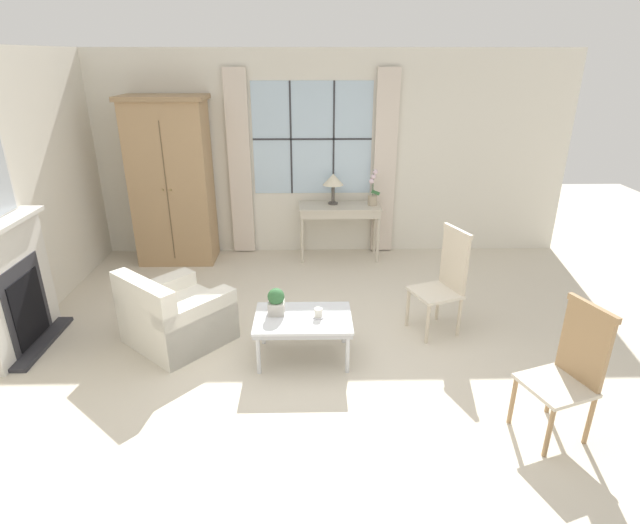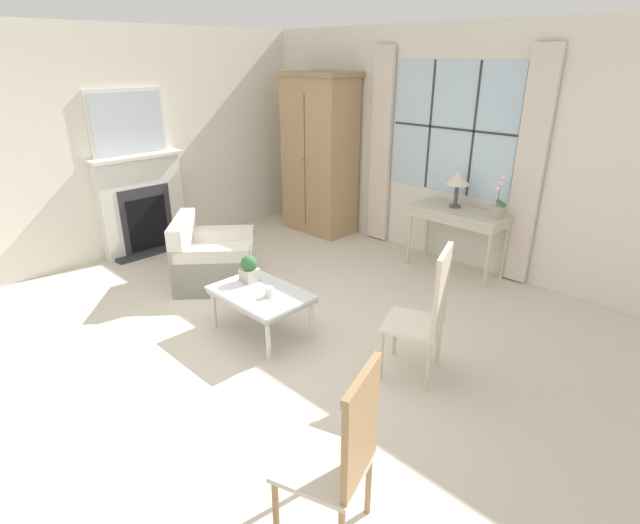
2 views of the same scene
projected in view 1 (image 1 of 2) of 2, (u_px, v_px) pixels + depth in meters
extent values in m
plane|color=beige|center=(315.00, 364.00, 4.72)|extent=(14.00, 14.00, 0.00)
cube|color=silver|center=(312.00, 156.00, 6.98)|extent=(7.20, 0.06, 2.80)
cube|color=silver|center=(312.00, 139.00, 6.86)|extent=(1.64, 0.01, 1.52)
cube|color=#2D2D33|center=(291.00, 139.00, 6.85)|extent=(0.02, 0.02, 1.52)
cube|color=#2D2D33|center=(334.00, 139.00, 6.86)|extent=(0.02, 0.02, 1.52)
cube|color=#2D2D33|center=(312.00, 139.00, 6.86)|extent=(1.64, 0.02, 0.02)
cube|color=beige|center=(240.00, 165.00, 6.93)|extent=(0.31, 0.06, 2.54)
cube|color=beige|center=(385.00, 164.00, 6.97)|extent=(0.31, 0.06, 2.54)
cube|color=#2D2D33|center=(35.00, 343.00, 5.03)|extent=(0.34, 1.00, 0.04)
cube|color=silver|center=(13.00, 289.00, 4.80)|extent=(0.18, 1.11, 1.24)
cube|color=black|center=(28.00, 309.00, 4.89)|extent=(0.02, 0.53, 0.68)
cube|color=#2D2D33|center=(26.00, 304.00, 4.86)|extent=(0.01, 0.69, 0.84)
cube|color=tan|center=(172.00, 184.00, 6.73)|extent=(1.02, 0.57, 2.18)
cube|color=#977752|center=(162.00, 98.00, 6.30)|extent=(1.10, 0.63, 0.06)
cube|color=brown|center=(167.00, 193.00, 6.48)|extent=(0.01, 0.01, 1.83)
sphere|color=#997F4C|center=(163.00, 190.00, 6.45)|extent=(0.03, 0.03, 0.03)
sphere|color=#997F4C|center=(170.00, 190.00, 6.46)|extent=(0.03, 0.03, 0.03)
cube|color=beige|center=(340.00, 206.00, 6.93)|extent=(1.13, 0.48, 0.03)
cube|color=beige|center=(340.00, 211.00, 6.96)|extent=(1.09, 0.46, 0.10)
cylinder|color=beige|center=(302.00, 238.00, 6.89)|extent=(0.04, 0.04, 0.74)
cylinder|color=beige|center=(378.00, 237.00, 6.91)|extent=(0.04, 0.04, 0.74)
cylinder|color=beige|center=(303.00, 228.00, 7.25)|extent=(0.04, 0.04, 0.74)
cylinder|color=beige|center=(375.00, 228.00, 7.27)|extent=(0.04, 0.04, 0.74)
cylinder|color=#4C4742|center=(333.00, 203.00, 6.98)|extent=(0.13, 0.13, 0.02)
cylinder|color=#4C4742|center=(333.00, 194.00, 6.93)|extent=(0.05, 0.05, 0.25)
cone|color=beige|center=(333.00, 179.00, 6.85)|extent=(0.29, 0.29, 0.15)
cylinder|color=tan|center=(372.00, 200.00, 6.91)|extent=(0.13, 0.13, 0.14)
cylinder|color=#336638|center=(373.00, 183.00, 6.82)|extent=(0.01, 0.01, 0.36)
cube|color=#336638|center=(376.00, 193.00, 6.87)|extent=(0.12, 0.02, 0.08)
sphere|color=silver|center=(372.00, 181.00, 6.82)|extent=(0.07, 0.07, 0.07)
sphere|color=silver|center=(373.00, 177.00, 6.80)|extent=(0.07, 0.07, 0.07)
sphere|color=silver|center=(375.00, 172.00, 6.77)|extent=(0.07, 0.07, 0.07)
cube|color=silver|center=(179.00, 322.00, 5.05)|extent=(1.21, 1.21, 0.41)
cube|color=silver|center=(144.00, 299.00, 4.66)|extent=(0.76, 0.69, 0.36)
cube|color=silver|center=(159.00, 306.00, 5.22)|extent=(0.71, 0.76, 0.55)
cube|color=silver|center=(199.00, 326.00, 4.83)|extent=(0.71, 0.76, 0.55)
cube|color=beige|center=(435.00, 292.00, 5.12)|extent=(0.57, 0.57, 0.03)
cube|color=beige|center=(454.00, 261.00, 5.07)|extent=(0.18, 0.39, 0.61)
cube|color=beige|center=(458.00, 231.00, 4.94)|extent=(0.19, 0.42, 0.05)
cylinder|color=beige|center=(428.00, 324.00, 4.98)|extent=(0.04, 0.04, 0.43)
cylinder|color=beige|center=(408.00, 308.00, 5.31)|extent=(0.04, 0.04, 0.43)
cylinder|color=beige|center=(459.00, 317.00, 5.11)|extent=(0.04, 0.04, 0.43)
cylinder|color=beige|center=(438.00, 302.00, 5.44)|extent=(0.04, 0.04, 0.43)
cube|color=beige|center=(555.00, 385.00, 3.70)|extent=(0.56, 0.56, 0.03)
cube|color=#9E7A51|center=(584.00, 345.00, 3.65)|extent=(0.17, 0.39, 0.58)
cube|color=#9E7A51|center=(593.00, 308.00, 3.53)|extent=(0.18, 0.42, 0.05)
cylinder|color=#9E7A51|center=(549.00, 433.00, 3.56)|extent=(0.04, 0.04, 0.42)
cylinder|color=#9E7A51|center=(513.00, 401.00, 3.89)|extent=(0.04, 0.04, 0.42)
cylinder|color=#9E7A51|center=(589.00, 420.00, 3.68)|extent=(0.04, 0.04, 0.42)
cylinder|color=#9E7A51|center=(551.00, 390.00, 4.01)|extent=(0.04, 0.04, 0.42)
cube|color=silver|center=(303.00, 318.00, 4.67)|extent=(0.91, 0.61, 0.03)
cube|color=#B1B3B8|center=(303.00, 321.00, 4.68)|extent=(0.89, 0.60, 0.04)
cylinder|color=silver|center=(258.00, 354.00, 4.51)|extent=(0.04, 0.04, 0.41)
cylinder|color=silver|center=(348.00, 353.00, 4.52)|extent=(0.04, 0.04, 0.41)
cylinder|color=silver|center=(263.00, 325.00, 4.98)|extent=(0.04, 0.04, 0.41)
cylinder|color=silver|center=(344.00, 324.00, 5.00)|extent=(0.04, 0.04, 0.41)
cube|color=#BCB7AD|center=(276.00, 308.00, 4.70)|extent=(0.15, 0.15, 0.13)
sphere|color=#336638|center=(276.00, 297.00, 4.66)|extent=(0.16, 0.16, 0.16)
cylinder|color=silver|center=(318.00, 317.00, 4.66)|extent=(0.10, 0.10, 0.01)
cylinder|color=silver|center=(318.00, 312.00, 4.64)|extent=(0.07, 0.07, 0.08)
cylinder|color=black|center=(318.00, 308.00, 4.62)|extent=(0.00, 0.00, 0.01)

